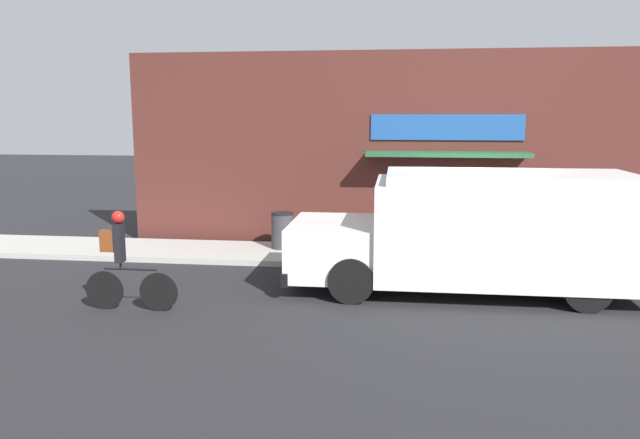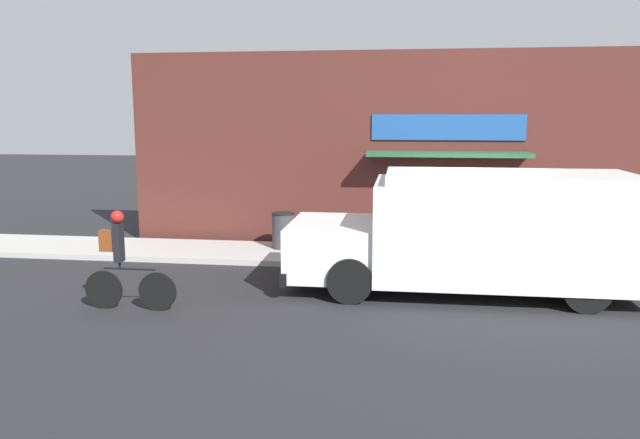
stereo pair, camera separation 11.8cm
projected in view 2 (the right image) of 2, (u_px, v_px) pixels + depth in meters
name	position (u px, v px, depth m)	size (l,w,h in m)	color
ground_plane	(469.00, 273.00, 12.98)	(70.00, 70.00, 0.00)	#232326
sidewalk	(465.00, 259.00, 13.97)	(28.00, 2.06, 0.12)	#ADAAA3
storefront	(463.00, 151.00, 14.93)	(16.50, 0.98, 4.78)	#4C231E
school_bus	(481.00, 231.00, 11.47)	(6.42, 2.87, 2.23)	white
cyclist	(122.00, 262.00, 10.47)	(1.61, 0.21, 1.69)	black
trash_bin	(283.00, 230.00, 14.78)	(0.53, 0.53, 0.85)	#38383D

